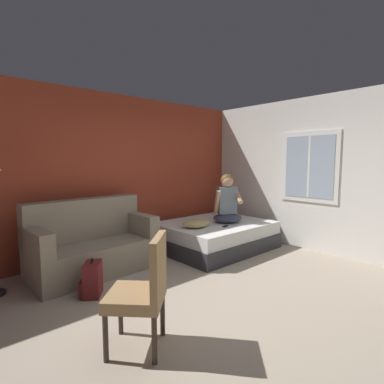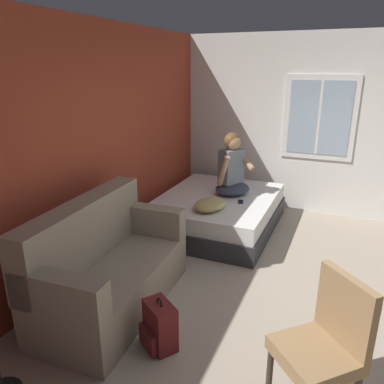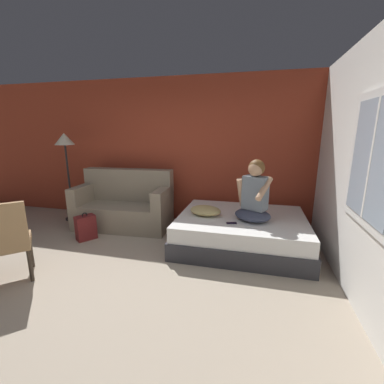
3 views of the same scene
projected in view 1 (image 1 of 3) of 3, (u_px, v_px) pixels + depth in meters
ground_plane at (223, 304)px, 3.35m from camera, size 40.00×40.00×0.00m
wall_back_accent at (112, 175)px, 5.11m from camera, size 10.34×0.16×2.70m
wall_side_with_window at (334, 175)px, 5.03m from camera, size 0.19×6.38×2.70m
bed at (215, 235)px, 5.46m from camera, size 1.93×1.56×0.48m
couch at (92, 245)px, 4.27m from camera, size 1.74×0.91×1.04m
side_chair at (144, 288)px, 2.51m from camera, size 0.65×0.65×0.98m
person_seated at (227, 203)px, 5.40m from camera, size 0.66×0.63×0.88m
backpack at (92, 280)px, 3.54m from camera, size 0.34×0.35×0.46m
throw_pillow at (196, 223)px, 5.00m from camera, size 0.55×0.46×0.14m
cell_phone at (225, 226)px, 5.08m from camera, size 0.16×0.10×0.01m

